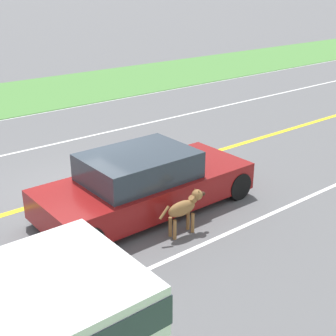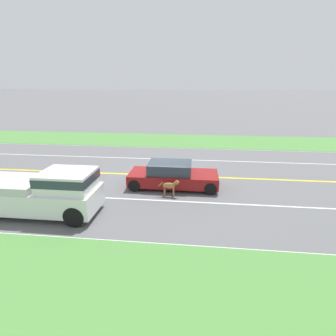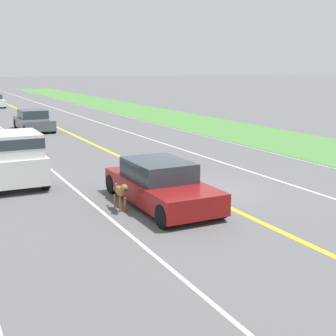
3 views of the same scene
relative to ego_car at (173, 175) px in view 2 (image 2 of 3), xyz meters
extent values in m
plane|color=#5B5B5E|center=(-1.67, -0.64, -0.62)|extent=(400.00, 400.00, 0.00)
cube|color=yellow|center=(-1.67, -0.64, -0.62)|extent=(0.18, 160.00, 0.01)
cube|color=white|center=(5.33, -0.64, -0.62)|extent=(0.14, 160.00, 0.01)
cube|color=white|center=(-8.67, -0.64, -0.62)|extent=(0.14, 160.00, 0.01)
cube|color=white|center=(1.83, -0.64, -0.62)|extent=(0.10, 160.00, 0.01)
cube|color=white|center=(-5.17, -0.64, -0.62)|extent=(0.10, 160.00, 0.01)
cube|color=#4C843D|center=(8.33, -0.64, -0.61)|extent=(6.00, 160.00, 0.03)
cube|color=#4C843D|center=(-11.67, -0.64, -0.61)|extent=(6.00, 160.00, 0.03)
cube|color=maroon|center=(0.00, 0.05, -0.14)|extent=(1.89, 4.66, 0.61)
cube|color=#2D3842|center=(0.00, -0.14, 0.44)|extent=(1.62, 2.23, 0.55)
cylinder|color=black|center=(0.86, 1.97, -0.31)|extent=(0.22, 0.62, 0.62)
cylinder|color=black|center=(0.86, -1.87, -0.31)|extent=(0.22, 0.62, 0.62)
cylinder|color=black|center=(-0.86, 1.97, -0.31)|extent=(0.22, 0.62, 0.62)
cylinder|color=black|center=(-0.86, -1.87, -0.31)|extent=(0.22, 0.62, 0.62)
ellipsoid|color=olive|center=(1.28, -0.05, -0.06)|extent=(0.22, 0.64, 0.30)
cylinder|color=olive|center=(1.36, 0.17, -0.42)|extent=(0.07, 0.07, 0.41)
cylinder|color=olive|center=(1.35, -0.27, -0.42)|extent=(0.07, 0.07, 0.41)
cylinder|color=olive|center=(1.22, 0.18, -0.42)|extent=(0.07, 0.07, 0.41)
cylinder|color=olive|center=(1.21, -0.27, -0.42)|extent=(0.07, 0.07, 0.41)
cylinder|color=olive|center=(1.29, 0.22, 0.05)|extent=(0.14, 0.18, 0.17)
sphere|color=olive|center=(1.29, 0.33, 0.12)|extent=(0.22, 0.22, 0.22)
ellipsoid|color=#331E14|center=(1.29, 0.48, 0.10)|extent=(0.10, 0.10, 0.08)
cone|color=brown|center=(1.35, 0.32, 0.20)|extent=(0.07, 0.07, 0.10)
cone|color=brown|center=(1.23, 0.32, 0.20)|extent=(0.07, 0.07, 0.10)
cylinder|color=olive|center=(1.27, -0.46, -0.02)|extent=(0.05, 0.24, 0.24)
cube|color=silver|center=(3.62, -5.52, 0.08)|extent=(1.96, 5.46, 0.91)
cube|color=silver|center=(3.62, -3.93, 0.92)|extent=(1.72, 2.07, 0.77)
cube|color=#2D3842|center=(3.62, -3.93, 1.04)|extent=(1.74, 2.09, 0.34)
cube|color=beige|center=(3.62, -6.66, 0.69)|extent=(1.92, 3.11, 0.32)
cylinder|color=black|center=(4.51, -3.36, -0.21)|extent=(0.22, 0.83, 0.83)
cylinder|color=black|center=(2.72, -3.36, -0.21)|extent=(0.22, 0.83, 0.83)
cylinder|color=black|center=(2.72, -7.67, -0.21)|extent=(0.22, 0.83, 0.83)
camera|label=1|loc=(7.33, -5.22, 4.03)|focal=50.00mm
camera|label=2|loc=(13.02, 1.22, 4.70)|focal=28.00mm
camera|label=3|loc=(5.90, 12.28, 3.45)|focal=50.00mm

